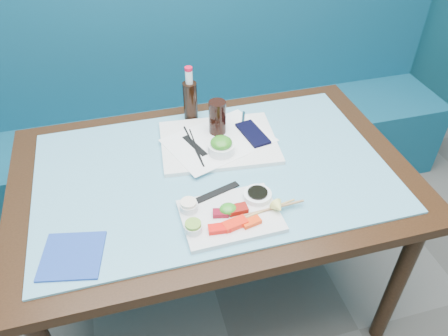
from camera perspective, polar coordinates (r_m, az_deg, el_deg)
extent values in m
cube|color=navy|center=(2.47, -5.64, 1.53)|extent=(3.00, 0.55, 0.45)
cube|color=navy|center=(2.40, -7.42, 13.66)|extent=(3.00, 0.12, 0.95)
cube|color=black|center=(1.56, -1.44, -1.01)|extent=(1.40, 0.90, 0.04)
cylinder|color=black|center=(1.83, 21.65, -13.85)|extent=(0.06, 0.06, 0.71)
cylinder|color=black|center=(2.09, -20.66, -5.19)|extent=(0.06, 0.06, 0.71)
cylinder|color=black|center=(2.25, 11.85, 0.56)|extent=(0.06, 0.06, 0.71)
cube|color=#5B9DB6|center=(1.54, -1.46, -0.34)|extent=(1.22, 0.76, 0.01)
cube|color=silver|center=(1.37, 0.85, -6.28)|extent=(0.31, 0.22, 0.02)
cube|color=#F51009|center=(1.31, -0.60, -7.91)|extent=(0.07, 0.04, 0.02)
cube|color=#FF1F0A|center=(1.32, 1.45, -7.30)|extent=(0.08, 0.05, 0.02)
cube|color=#FF390A|center=(1.33, 3.59, -7.07)|extent=(0.06, 0.04, 0.01)
cube|color=maroon|center=(1.35, -0.43, -5.92)|extent=(0.05, 0.04, 0.02)
cube|color=maroon|center=(1.36, 1.81, -5.43)|extent=(0.06, 0.04, 0.02)
ellipsoid|color=#2D8D20|center=(1.36, 0.53, -5.37)|extent=(0.06, 0.06, 0.03)
cylinder|color=white|center=(1.31, -4.03, -7.81)|extent=(0.06, 0.06, 0.02)
cylinder|color=#6EA033|center=(1.30, -4.06, -7.33)|extent=(0.06, 0.06, 0.01)
cylinder|color=silver|center=(1.37, -4.62, -5.05)|extent=(0.06, 0.06, 0.02)
cylinder|color=beige|center=(1.36, -4.66, -4.54)|extent=(0.07, 0.07, 0.01)
cylinder|color=white|center=(1.41, 4.40, -3.56)|extent=(0.10, 0.10, 0.02)
cylinder|color=black|center=(1.40, 4.42, -3.20)|extent=(0.09, 0.09, 0.01)
cone|color=#F9FA76|center=(1.36, 7.10, -5.11)|extent=(0.05, 0.04, 0.04)
cube|color=black|center=(1.43, -0.89, -3.18)|extent=(0.16, 0.07, 0.00)
cylinder|color=tan|center=(1.37, 5.46, -5.49)|extent=(0.21, 0.05, 0.01)
cylinder|color=#9A6F48|center=(1.38, 5.85, -5.39)|extent=(0.24, 0.02, 0.01)
cube|color=white|center=(1.65, -0.70, 3.38)|extent=(0.46, 0.36, 0.02)
cube|color=white|center=(1.65, -0.70, 3.64)|extent=(0.44, 0.37, 0.00)
cylinder|color=white|center=(1.58, -0.36, 2.54)|extent=(0.12, 0.12, 0.04)
ellipsoid|color=#2D7B1C|center=(1.56, -0.36, 3.33)|extent=(0.09, 0.09, 0.04)
cylinder|color=black|center=(1.66, -0.87, 6.63)|extent=(0.08, 0.08, 0.13)
cube|color=black|center=(1.68, 3.78, 4.50)|extent=(0.10, 0.17, 0.01)
cylinder|color=silver|center=(1.76, 2.52, 6.39)|extent=(0.04, 0.10, 0.01)
cylinder|color=black|center=(1.62, -4.00, 2.94)|extent=(0.03, 0.26, 0.01)
cylinder|color=black|center=(1.62, -3.72, 2.97)|extent=(0.01, 0.21, 0.01)
cube|color=black|center=(1.62, -3.86, 2.92)|extent=(0.07, 0.14, 0.00)
cylinder|color=black|center=(1.77, -4.42, 8.71)|extent=(0.06, 0.06, 0.16)
cylinder|color=white|center=(1.71, -4.60, 11.79)|extent=(0.03, 0.03, 0.05)
cylinder|color=red|center=(1.70, -4.66, 12.79)|extent=(0.03, 0.03, 0.01)
cube|color=navy|center=(1.34, -19.21, -10.76)|extent=(0.20, 0.20, 0.01)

